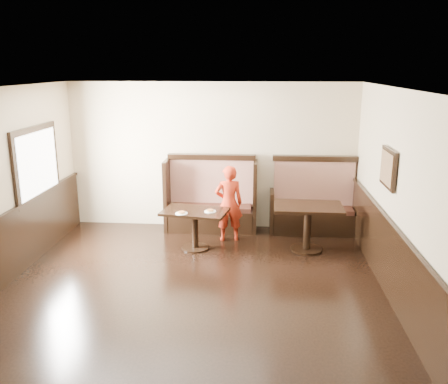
# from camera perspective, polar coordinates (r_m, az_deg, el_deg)

# --- Properties ---
(ground) EXTENTS (7.00, 7.00, 0.00)m
(ground) POSITION_cam_1_polar(r_m,az_deg,el_deg) (6.30, -4.68, -14.37)
(ground) COLOR black
(ground) RESTS_ON ground
(room_shell) EXTENTS (7.00, 7.00, 7.00)m
(room_shell) POSITION_cam_1_polar(r_m,az_deg,el_deg) (6.31, -7.11, -7.65)
(room_shell) COLOR tan
(room_shell) RESTS_ON ground
(booth_main) EXTENTS (1.75, 0.72, 1.45)m
(booth_main) POSITION_cam_1_polar(r_m,az_deg,el_deg) (9.13, -1.55, -1.30)
(booth_main) COLOR black
(booth_main) RESTS_ON ground
(booth_neighbor) EXTENTS (1.65, 0.72, 1.45)m
(booth_neighbor) POSITION_cam_1_polar(r_m,az_deg,el_deg) (9.16, 10.69, -1.82)
(booth_neighbor) COLOR black
(booth_neighbor) RESTS_ON ground
(table_main) EXTENTS (1.19, 0.87, 0.69)m
(table_main) POSITION_cam_1_polar(r_m,az_deg,el_deg) (8.15, -3.52, -3.31)
(table_main) COLOR black
(table_main) RESTS_ON ground
(table_neighbor) EXTENTS (1.17, 0.78, 0.80)m
(table_neighbor) POSITION_cam_1_polar(r_m,az_deg,el_deg) (8.17, 10.05, -2.97)
(table_neighbor) COLOR black
(table_neighbor) RESTS_ON ground
(child) EXTENTS (0.56, 0.43, 1.39)m
(child) POSITION_cam_1_polar(r_m,az_deg,el_deg) (8.50, 0.58, -1.37)
(child) COLOR #B52913
(child) RESTS_ON ground
(pizza_plate_left) EXTENTS (0.21, 0.21, 0.04)m
(pizza_plate_left) POSITION_cam_1_polar(r_m,az_deg,el_deg) (7.93, -5.14, -2.52)
(pizza_plate_left) COLOR white
(pizza_plate_left) RESTS_ON table_main
(pizza_plate_right) EXTENTS (0.20, 0.20, 0.04)m
(pizza_plate_right) POSITION_cam_1_polar(r_m,az_deg,el_deg) (8.01, -1.68, -2.29)
(pizza_plate_right) COLOR white
(pizza_plate_right) RESTS_ON table_main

